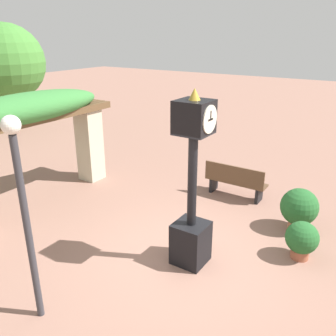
% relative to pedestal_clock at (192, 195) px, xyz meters
% --- Properties ---
extents(ground_plane, '(60.00, 60.00, 0.00)m').
position_rel_pedestal_clock_xyz_m(ground_plane, '(0.13, 0.18, -1.37)').
color(ground_plane, '#8E6656').
extents(pedestal_clock, '(0.59, 0.60, 3.21)m').
position_rel_pedestal_clock_xyz_m(pedestal_clock, '(0.00, 0.00, 0.00)').
color(pedestal_clock, black).
rests_on(pedestal_clock, ground).
extents(pergola, '(4.82, 1.16, 2.74)m').
position_rel_pedestal_clock_xyz_m(pergola, '(0.13, 4.46, 0.65)').
color(pergola, '#BCB299').
rests_on(pergola, ground).
extents(potted_plant_near_left, '(0.62, 0.62, 0.75)m').
position_rel_pedestal_clock_xyz_m(potted_plant_near_left, '(1.23, -1.69, -0.96)').
color(potted_plant_near_left, '#9E563D').
rests_on(potted_plant_near_left, ground).
extents(potted_plant_near_right, '(0.80, 0.80, 0.95)m').
position_rel_pedestal_clock_xyz_m(potted_plant_near_right, '(2.27, -1.36, -0.85)').
color(potted_plant_near_right, '#B26B4C').
rests_on(potted_plant_near_right, ground).
extents(park_bench, '(0.42, 1.59, 0.89)m').
position_rel_pedestal_clock_xyz_m(park_bench, '(3.07, 0.44, -0.93)').
color(park_bench, brown).
rests_on(park_bench, ground).
extents(lamp_post, '(0.25, 0.25, 3.08)m').
position_rel_pedestal_clock_xyz_m(lamp_post, '(-2.42, 1.23, 0.58)').
color(lamp_post, '#333338').
rests_on(lamp_post, ground).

